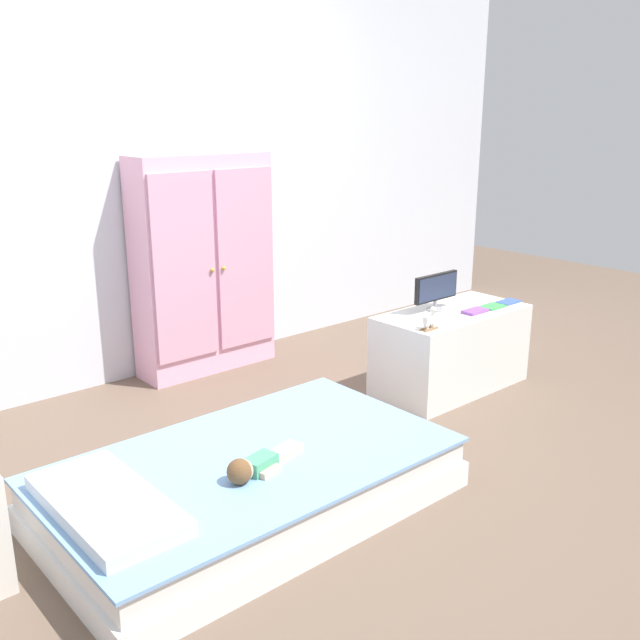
{
  "coord_description": "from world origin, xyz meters",
  "views": [
    {
      "loc": [
        -1.97,
        -2.27,
        1.57
      ],
      "look_at": [
        0.34,
        0.38,
        0.53
      ],
      "focal_mm": 39.9,
      "sensor_mm": 36.0,
      "label": 1
    }
  ],
  "objects": [
    {
      "name": "ground_plane",
      "position": [
        0.0,
        0.0,
        -0.01
      ],
      "size": [
        10.0,
        10.0,
        0.02
      ],
      "primitive_type": "cube",
      "color": "brown"
    },
    {
      "name": "back_wall",
      "position": [
        0.0,
        1.57,
        1.35
      ],
      "size": [
        6.4,
        0.05,
        2.7
      ],
      "primitive_type": "cube",
      "color": "silver",
      "rests_on": "ground_plane"
    },
    {
      "name": "bed",
      "position": [
        -0.48,
        -0.14,
        0.11
      ],
      "size": [
        1.63,
        0.95,
        0.23
      ],
      "color": "white",
      "rests_on": "ground_plane"
    },
    {
      "name": "pillow",
      "position": [
        -1.09,
        -0.14,
        0.25
      ],
      "size": [
        0.32,
        0.68,
        0.05
      ],
      "primitive_type": "cube",
      "color": "silver",
      "rests_on": "bed"
    },
    {
      "name": "doll",
      "position": [
        -0.56,
        -0.27,
        0.26
      ],
      "size": [
        0.39,
        0.16,
        0.1
      ],
      "color": "#4CA375",
      "rests_on": "bed"
    },
    {
      "name": "wardrobe",
      "position": [
        0.29,
        1.39,
        0.66
      ],
      "size": [
        0.86,
        0.32,
        1.32
      ],
      "color": "#EFADCC",
      "rests_on": "ground_plane"
    },
    {
      "name": "tv_stand",
      "position": [
        1.17,
        0.17,
        0.23
      ],
      "size": [
        0.92,
        0.45,
        0.47
      ],
      "primitive_type": "cube",
      "color": "silver",
      "rests_on": "ground_plane"
    },
    {
      "name": "tv_monitor",
      "position": [
        1.1,
        0.24,
        0.59
      ],
      "size": [
        0.34,
        0.1,
        0.21
      ],
      "color": "#99999E",
      "rests_on": "tv_stand"
    },
    {
      "name": "rocking_horse_toy",
      "position": [
        0.8,
        0.02,
        0.52
      ],
      "size": [
        0.1,
        0.04,
        0.12
      ],
      "color": "#8E6642",
      "rests_on": "tv_stand"
    },
    {
      "name": "book_purple",
      "position": [
        1.24,
        0.07,
        0.47
      ],
      "size": [
        0.15,
        0.08,
        0.02
      ],
      "primitive_type": "cube",
      "color": "#8E51B2",
      "rests_on": "tv_stand"
    },
    {
      "name": "book_green",
      "position": [
        1.4,
        0.07,
        0.47
      ],
      "size": [
        0.15,
        0.1,
        0.01
      ],
      "primitive_type": "cube",
      "color": "#429E51",
      "rests_on": "tv_stand"
    },
    {
      "name": "book_blue",
      "position": [
        1.56,
        0.07,
        0.47
      ],
      "size": [
        0.15,
        0.09,
        0.01
      ],
      "primitive_type": "cube",
      "color": "blue",
      "rests_on": "tv_stand"
    }
  ]
}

